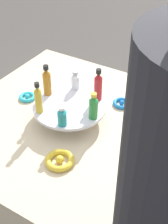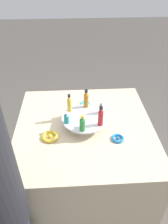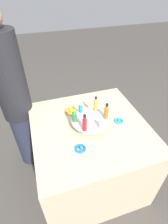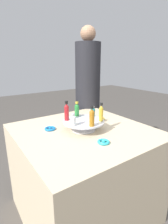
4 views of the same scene
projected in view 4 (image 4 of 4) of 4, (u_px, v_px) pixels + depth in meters
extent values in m
plane|color=#4C4742|center=(84.00, 210.00, 1.57)|extent=(12.00, 12.00, 0.00)
cube|color=beige|center=(84.00, 173.00, 1.46)|extent=(0.98, 0.98, 0.78)
cylinder|color=silver|center=(84.00, 129.00, 1.35)|extent=(0.18, 0.18, 0.01)
cylinder|color=silver|center=(84.00, 125.00, 1.34)|extent=(0.10, 0.10, 0.05)
cylinder|color=silver|center=(84.00, 121.00, 1.33)|extent=(0.32, 0.32, 0.01)
cylinder|color=gold|center=(101.00, 115.00, 1.30)|extent=(0.03, 0.03, 0.10)
cone|color=gold|center=(101.00, 107.00, 1.29)|extent=(0.03, 0.03, 0.02)
cylinder|color=black|center=(101.00, 104.00, 1.28)|extent=(0.02, 0.02, 0.02)
cylinder|color=teal|center=(93.00, 113.00, 1.42)|extent=(0.04, 0.04, 0.06)
cone|color=teal|center=(93.00, 108.00, 1.41)|extent=(0.03, 0.03, 0.01)
cylinder|color=silver|center=(93.00, 107.00, 1.41)|extent=(0.02, 0.02, 0.01)
cylinder|color=#288438|center=(77.00, 111.00, 1.43)|extent=(0.04, 0.04, 0.08)
cone|color=#288438|center=(77.00, 105.00, 1.41)|extent=(0.04, 0.04, 0.02)
cylinder|color=gold|center=(77.00, 103.00, 1.41)|extent=(0.02, 0.02, 0.02)
cylinder|color=#B21E23|center=(67.00, 113.00, 1.32)|extent=(0.03, 0.03, 0.11)
cone|color=#B21E23|center=(66.00, 105.00, 1.30)|extent=(0.03, 0.03, 0.02)
cylinder|color=black|center=(66.00, 102.00, 1.30)|extent=(0.02, 0.02, 0.02)
cylinder|color=silver|center=(73.00, 121.00, 1.22)|extent=(0.04, 0.04, 0.06)
cone|color=silver|center=(73.00, 116.00, 1.20)|extent=(0.04, 0.04, 0.01)
cylinder|color=#B2B2B7|center=(73.00, 114.00, 1.20)|extent=(0.02, 0.02, 0.01)
cylinder|color=#AD6B19|center=(92.00, 119.00, 1.20)|extent=(0.04, 0.04, 0.10)
cone|color=#AD6B19|center=(92.00, 110.00, 1.18)|extent=(0.03, 0.03, 0.02)
cylinder|color=black|center=(92.00, 107.00, 1.18)|extent=(0.02, 0.02, 0.02)
torus|color=gold|center=(99.00, 119.00, 1.56)|extent=(0.11, 0.11, 0.02)
sphere|color=gold|center=(99.00, 119.00, 1.56)|extent=(0.03, 0.03, 0.03)
torus|color=blue|center=(50.00, 129.00, 1.35)|extent=(0.09, 0.09, 0.02)
sphere|color=blue|center=(50.00, 128.00, 1.35)|extent=(0.02, 0.02, 0.02)
torus|color=#2DB7CC|center=(103.00, 142.00, 1.13)|extent=(0.08, 0.08, 0.02)
sphere|color=#2DB7CC|center=(104.00, 141.00, 1.13)|extent=(0.02, 0.02, 0.02)
cylinder|color=#282D42|center=(87.00, 139.00, 2.19)|extent=(0.24, 0.24, 0.69)
cylinder|color=#232328|center=(88.00, 79.00, 1.97)|extent=(0.28, 0.28, 0.79)
sphere|color=#A87A5B|center=(88.00, 34.00, 1.84)|extent=(0.17, 0.17, 0.17)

